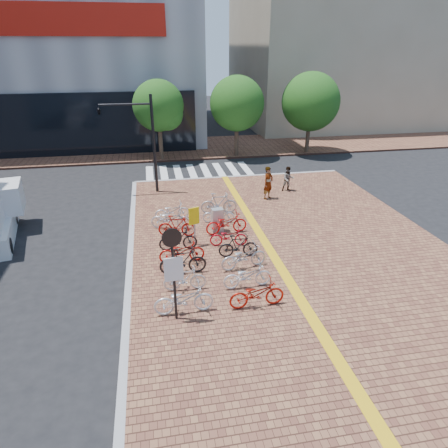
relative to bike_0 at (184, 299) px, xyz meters
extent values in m
plane|color=black|center=(2.09, 2.54, -0.67)|extent=(120.00, 120.00, 0.00)
cube|color=brown|center=(5.09, -2.46, -0.60)|extent=(14.00, 34.00, 0.15)
cube|color=gold|center=(4.09, -2.46, -0.52)|extent=(0.40, 34.00, 0.01)
cube|color=gray|center=(-1.91, -2.46, -0.60)|extent=(0.25, 34.00, 0.15)
cube|color=gray|center=(5.09, 14.54, -0.60)|extent=(14.00, 0.25, 0.15)
cube|color=brown|center=(2.09, 23.54, -0.60)|extent=(70.00, 8.00, 0.15)
cube|color=gray|center=(20.09, 34.54, 8.33)|extent=(20.00, 18.00, 18.00)
cube|color=silver|center=(-0.91, 16.54, -0.67)|extent=(0.50, 4.00, 0.01)
cube|color=silver|center=(0.09, 16.54, -0.67)|extent=(0.50, 4.00, 0.01)
cube|color=silver|center=(1.09, 16.54, -0.67)|extent=(0.50, 4.00, 0.01)
cube|color=silver|center=(2.09, 16.54, -0.67)|extent=(0.50, 4.00, 0.01)
cube|color=silver|center=(3.09, 16.54, -0.67)|extent=(0.50, 4.00, 0.01)
cube|color=silver|center=(4.09, 16.54, -0.67)|extent=(0.50, 4.00, 0.01)
cube|color=silver|center=(5.09, 16.54, -0.67)|extent=(0.50, 4.00, 0.01)
cube|color=silver|center=(6.09, 16.54, -0.67)|extent=(0.50, 4.00, 0.01)
cylinder|color=#38281E|center=(0.09, 20.04, 0.78)|extent=(0.32, 0.32, 2.60)
sphere|color=#194714|center=(0.09, 20.04, 3.53)|extent=(3.80, 3.80, 3.80)
sphere|color=#194714|center=(0.69, 19.74, 2.93)|extent=(2.40, 2.40, 2.40)
cylinder|color=#38281E|center=(6.09, 20.04, 0.78)|extent=(0.32, 0.32, 2.60)
sphere|color=#194714|center=(6.09, 20.04, 3.53)|extent=(4.20, 4.20, 4.20)
sphere|color=#194714|center=(6.69, 19.74, 2.93)|extent=(2.40, 2.40, 2.40)
cylinder|color=#38281E|center=(12.09, 20.04, 0.78)|extent=(0.32, 0.32, 2.60)
sphere|color=#194714|center=(12.09, 20.04, 3.53)|extent=(4.60, 4.60, 4.60)
sphere|color=#194714|center=(12.69, 19.74, 2.93)|extent=(2.40, 2.40, 2.40)
imported|color=white|center=(0.00, 0.00, 0.00)|extent=(2.00, 0.74, 1.04)
imported|color=silver|center=(0.16, 1.34, -0.05)|extent=(1.57, 0.49, 0.94)
imported|color=black|center=(0.20, 2.51, 0.03)|extent=(1.84, 0.56, 1.10)
imported|color=#B7130D|center=(0.23, 3.44, -0.03)|extent=(1.88, 0.70, 0.98)
imported|color=black|center=(0.17, 4.52, -0.02)|extent=(1.67, 0.47, 1.00)
imported|color=#AB110C|center=(0.22, 5.89, 0.00)|extent=(1.81, 0.82, 1.05)
imported|color=silver|center=(-0.02, 6.83, -0.02)|extent=(2.00, 1.04, 1.00)
imported|color=silver|center=(0.13, 7.95, -0.06)|extent=(1.79, 0.76, 0.92)
imported|color=#A8180C|center=(2.46, -0.10, -0.02)|extent=(1.95, 0.75, 1.01)
imported|color=white|center=(2.43, 1.12, -0.04)|extent=(1.86, 0.73, 0.96)
imported|color=#B1B2B6|center=(2.62, 2.50, -0.02)|extent=(2.01, 1.02, 1.01)
imported|color=black|center=(2.60, 3.45, -0.02)|extent=(1.70, 0.56, 1.01)
imported|color=red|center=(2.40, 4.53, -0.09)|extent=(1.71, 0.77, 0.87)
imported|color=#BD0E0D|center=(2.54, 5.78, 0.00)|extent=(2.07, 0.92, 1.05)
imported|color=silver|center=(2.39, 7.11, -0.10)|extent=(1.67, 0.77, 0.84)
imported|color=#ACACB0|center=(2.61, 8.26, 0.05)|extent=(1.94, 0.66, 1.15)
imported|color=gray|center=(5.79, 9.96, 0.43)|extent=(0.83, 0.76, 1.90)
imported|color=#4D5362|center=(7.38, 11.05, 0.23)|extent=(0.77, 0.62, 1.51)
cube|color=silver|center=(2.16, 6.07, 0.06)|extent=(0.57, 0.44, 1.16)
cylinder|color=#B7B7BC|center=(0.94, 4.89, 0.35)|extent=(0.09, 0.09, 1.75)
cube|color=yellow|center=(0.94, 4.84, 0.89)|extent=(0.48, 0.20, 0.78)
cylinder|color=black|center=(-0.28, -0.27, 1.10)|extent=(0.09, 0.09, 3.24)
cylinder|color=black|center=(-0.28, -0.33, 2.45)|extent=(0.61, 0.09, 0.61)
cube|color=silver|center=(-0.28, -0.33, 1.37)|extent=(0.60, 0.09, 0.81)
cylinder|color=black|center=(-0.49, 12.38, 2.33)|extent=(0.17, 0.17, 5.70)
cylinder|color=black|center=(-1.92, 12.38, 4.66)|extent=(2.85, 0.11, 0.11)
imported|color=black|center=(-3.35, 12.38, 4.37)|extent=(0.25, 1.18, 0.48)
cylinder|color=black|center=(-7.74, 9.08, -0.31)|extent=(0.37, 0.76, 0.73)
cylinder|color=black|center=(-7.09, 5.80, -0.31)|extent=(0.37, 0.76, 0.73)
camera|label=1|loc=(-0.70, -11.03, 7.67)|focal=32.00mm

